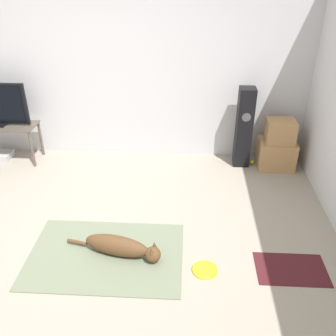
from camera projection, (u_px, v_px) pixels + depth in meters
name	position (u px, v px, depth m)	size (l,w,h in m)	color
ground_plane	(91.00, 245.00, 3.82)	(12.00, 12.00, 0.00)	#9E9384
wall_back	(118.00, 67.00, 5.01)	(8.00, 0.06, 2.55)	silver
area_rug	(106.00, 255.00, 3.69)	(1.51, 1.02, 0.01)	slate
dog	(121.00, 247.00, 3.64)	(0.97, 0.32, 0.21)	brown
frisbee	(205.00, 270.00, 3.51)	(0.24, 0.24, 0.03)	yellow
cardboard_box_lower	(276.00, 154.00, 5.16)	(0.49, 0.41, 0.39)	tan
cardboard_box_upper	(280.00, 131.00, 4.97)	(0.37, 0.31, 0.31)	tan
floor_speaker	(244.00, 128.00, 5.04)	(0.21, 0.22, 1.11)	black
tennis_ball_by_boxes	(244.00, 164.00, 5.24)	(0.07, 0.07, 0.07)	#C6E033
tennis_ball_near_speaker	(251.00, 162.00, 5.29)	(0.07, 0.07, 0.07)	#C6E033
game_console	(2.00, 156.00, 5.44)	(0.28, 0.26, 0.08)	#B7B7BC
door_mat	(291.00, 269.00, 3.53)	(0.66, 0.43, 0.01)	#47191E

